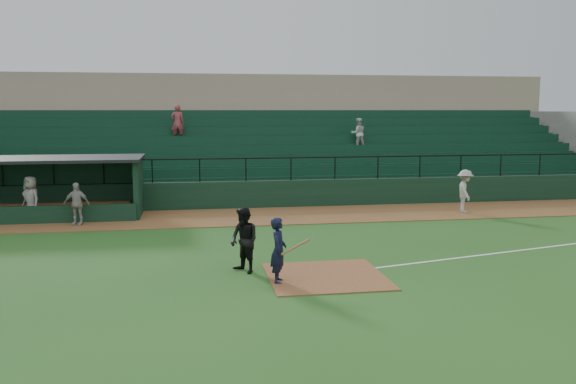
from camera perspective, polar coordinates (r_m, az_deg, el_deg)
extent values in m
plane|color=#21511A|center=(16.56, 2.86, -7.15)|extent=(90.00, 90.00, 0.00)
cube|color=brown|center=(24.25, -1.16, -2.28)|extent=(40.00, 4.00, 0.03)
cube|color=brown|center=(15.62, 3.65, -8.03)|extent=(3.00, 3.00, 0.03)
cube|color=white|center=(20.79, 24.27, -4.73)|extent=(17.49, 4.44, 0.01)
cube|color=black|center=(26.31, -1.86, -0.20)|extent=(36.00, 0.35, 1.20)
cylinder|color=black|center=(26.14, -1.87, 3.28)|extent=(36.00, 0.06, 0.06)
cube|color=slate|center=(31.02, -3.07, 3.25)|extent=(36.00, 9.00, 3.60)
cube|color=#0E3522|center=(30.49, -2.97, 4.02)|extent=(34.56, 8.00, 4.05)
cube|color=slate|center=(37.57, 25.42, 3.77)|extent=(0.35, 9.50, 4.20)
cube|color=gray|center=(37.40, -4.20, 6.18)|extent=(38.00, 3.00, 6.40)
cube|color=slate|center=(35.40, -3.91, 6.90)|extent=(36.00, 2.00, 0.20)
imported|color=silver|center=(31.80, 6.73, 5.60)|extent=(0.79, 0.61, 1.62)
imported|color=#9A383F|center=(31.54, -10.53, 6.54)|extent=(0.68, 0.44, 1.86)
cube|color=black|center=(26.96, -22.93, 0.56)|extent=(8.50, 0.20, 2.30)
cube|color=black|center=(25.01, -14.11, 0.42)|extent=(0.20, 2.60, 2.30)
cube|color=black|center=(25.59, -23.74, 2.88)|extent=(8.90, 3.20, 0.12)
cube|color=olive|center=(26.70, -23.02, -1.47)|extent=(7.65, 0.40, 0.50)
cube|color=black|center=(24.53, -24.25, -2.07)|extent=(8.50, 0.12, 0.70)
imported|color=black|center=(14.86, -0.92, -5.61)|extent=(0.52, 0.68, 1.66)
cylinder|color=olive|center=(14.70, 0.74, -5.27)|extent=(0.79, 0.34, 0.35)
imported|color=black|center=(15.82, -4.22, -4.63)|extent=(1.02, 1.07, 1.74)
imported|color=#ADA8A2|center=(25.89, 16.58, 0.08)|extent=(0.92, 1.29, 1.80)
imported|color=#AAA49F|center=(23.52, -19.58, -1.06)|extent=(0.98, 0.52, 1.59)
imported|color=gray|center=(24.71, -23.37, -0.63)|extent=(1.02, 0.99, 1.77)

